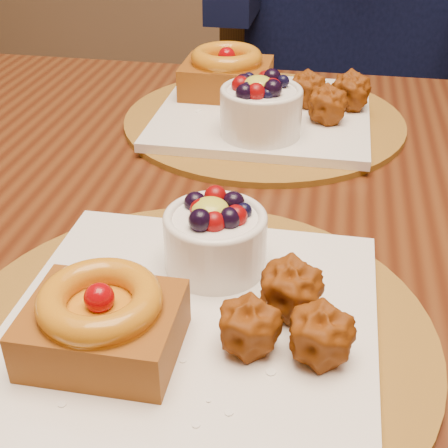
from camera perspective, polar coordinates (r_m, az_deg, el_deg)
The scene contains 4 objects.
dining_table at distance 0.71m, azimuth 1.19°, elevation -3.28°, with size 1.60×0.90×0.76m.
place_setting_near at distance 0.48m, azimuth -3.19°, elevation -7.95°, with size 0.38×0.38×0.08m.
place_setting_far at distance 0.85m, azimuth 3.41°, elevation 10.94°, with size 0.38×0.38×0.09m.
chair_far at distance 1.55m, azimuth 8.15°, elevation 11.48°, with size 0.51×0.51×1.00m.
Camera 1 is at (0.01, -0.60, 1.09)m, focal length 50.00 mm.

